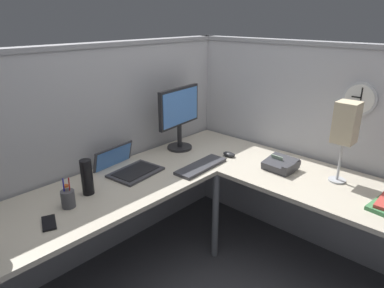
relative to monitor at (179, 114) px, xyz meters
The scene contains 14 objects.
ground_plane 1.24m from the monitor, 113.21° to the right, with size 6.80×6.80×0.00m, color #47474C.
cubicle_wall_back 0.72m from the monitor, 160.03° to the left, with size 2.57×0.12×1.58m.
cubicle_wall_right 1.11m from the monitor, 56.55° to the right, with size 0.12×2.37×1.58m.
desk 0.89m from the monitor, 121.45° to the right, with size 2.35×2.15×0.73m.
monitor is the anchor object (origin of this frame).
laptop 0.62m from the monitor, behind, with size 0.38×0.42×0.22m.
keyboard 0.50m from the monitor, 113.79° to the right, with size 0.43×0.14×0.02m, color #38383D.
computer_mouse 0.50m from the monitor, 70.63° to the right, with size 0.06×0.10×0.03m, color #232326.
pen_cup 1.12m from the monitor, behind, with size 0.08×0.08×0.18m.
cell_phone 1.30m from the monitor, 167.86° to the right, with size 0.07×0.14×0.01m, color black.
thermos_flask 0.94m from the monitor, behind, with size 0.07×0.07×0.22m, color black.
office_phone 0.87m from the monitor, 76.97° to the right, with size 0.20×0.21×0.11m.
desk_lamp_paper 1.21m from the monitor, 76.46° to the right, with size 0.13×0.13×0.53m.
wall_clock 1.29m from the monitor, 64.71° to the right, with size 0.04×0.22×0.22m.
Camera 1 is at (-1.58, -1.22, 1.75)m, focal length 32.32 mm.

